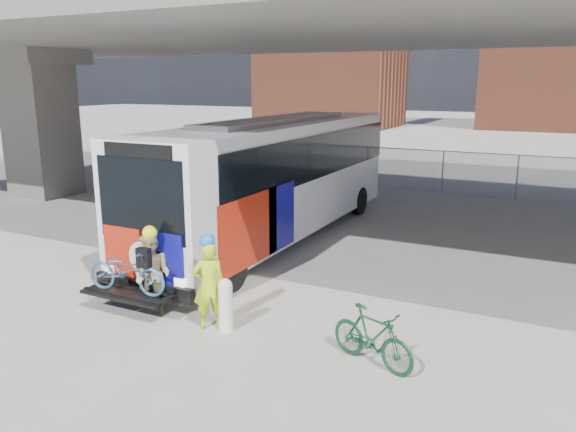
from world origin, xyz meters
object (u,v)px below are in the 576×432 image
Objects in this scene: bollard at (226,303)px; cyclist_hivis at (209,283)px; cyclist_tan at (152,273)px; bike_parked at (372,337)px; bus at (277,171)px.

bollard is 0.56× the size of cyclist_hivis.
cyclist_tan is (-1.78, -0.00, 0.33)m from bollard.
cyclist_tan is 1.12× the size of bike_parked.
bus is 6.74× the size of cyclist_hivis.
bollard is 0.52m from cyclist_hivis.
bollard is 0.56× the size of cyclist_tan.
bus reaches higher than bollard.
bus is 12.11× the size of bollard.
bus is 7.62× the size of bike_parked.
bus is 8.33m from bike_parked.
cyclist_tan is at bearing -85.86° from bus.
cyclist_tan reaches higher than bike_parked.
cyclist_hivis is 3.36m from bike_parked.
bus reaches higher than bike_parked.
bus is at bearing 59.51° from bike_parked.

